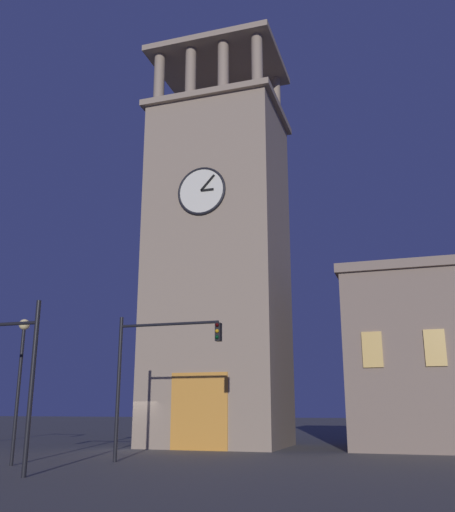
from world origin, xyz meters
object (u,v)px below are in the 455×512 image
at_px(clocktower, 219,260).
at_px(traffic_signal_mid, 3,361).
at_px(traffic_signal_far, 151,361).
at_px(street_lamp, 21,363).

xyz_separation_m(clocktower, traffic_signal_mid, (2.46, 15.83, -7.32)).
relative_size(clocktower, traffic_signal_far, 4.55).
bearing_deg(clocktower, street_lamp, 72.18).
height_order(traffic_signal_far, street_lamp, traffic_signal_far).
distance_m(clocktower, traffic_signal_far, 12.31).
distance_m(traffic_signal_far, street_lamp, 5.25).
xyz_separation_m(traffic_signal_mid, traffic_signal_far, (-2.92, -5.68, 0.38)).
bearing_deg(traffic_signal_far, street_lamp, 29.68).
bearing_deg(traffic_signal_mid, clocktower, -98.85).
xyz_separation_m(clocktower, traffic_signal_far, (-0.46, 10.15, -6.94)).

